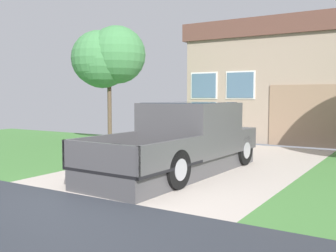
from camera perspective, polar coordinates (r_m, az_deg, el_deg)
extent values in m
cube|color=#BDB0A4|center=(11.09, 6.02, -5.45)|extent=(5.20, 9.00, 0.06)
cube|color=#467F3B|center=(16.68, -21.70, -2.44)|extent=(12.00, 9.00, 0.06)
cube|color=#484749|center=(9.47, 1.21, -5.65)|extent=(1.94, 5.38, 0.42)
cube|color=#484749|center=(9.90, 3.22, -0.30)|extent=(1.97, 2.17, 1.26)
cube|color=#1E2833|center=(9.88, 3.23, 1.87)|extent=(1.74, 1.99, 0.53)
cube|color=#484749|center=(11.28, 7.19, -1.57)|extent=(1.93, 1.04, 0.55)
cube|color=black|center=(8.20, -4.61, -5.53)|extent=(1.97, 2.32, 0.06)
cube|color=#484749|center=(8.75, -9.33, -3.20)|extent=(0.14, 2.25, 0.59)
cube|color=#484749|center=(7.63, 0.79, -4.26)|extent=(0.14, 2.25, 0.59)
cube|color=#484749|center=(7.34, -9.96, -4.66)|extent=(1.89, 0.13, 0.59)
cube|color=black|center=(11.06, 0.50, 1.64)|extent=(0.11, 0.18, 0.20)
cylinder|color=black|center=(11.57, 3.23, -2.87)|extent=(0.29, 0.81, 0.80)
cylinder|color=#9E9EA3|center=(11.57, 3.23, -2.87)|extent=(0.30, 0.45, 0.44)
cylinder|color=black|center=(10.84, 10.69, -3.43)|extent=(0.29, 0.81, 0.80)
cylinder|color=#9E9EA3|center=(10.84, 10.69, -3.43)|extent=(0.30, 0.45, 0.44)
cylinder|color=black|center=(8.89, -7.83, -5.10)|extent=(0.29, 0.81, 0.80)
cylinder|color=#9E9EA3|center=(8.89, -7.83, -5.10)|extent=(0.30, 0.45, 0.44)
cylinder|color=black|center=(7.92, 1.07, -6.24)|extent=(0.29, 0.81, 0.80)
cylinder|color=#9E9EA3|center=(7.92, 1.07, -6.24)|extent=(0.30, 0.45, 0.44)
cylinder|color=#333842|center=(11.38, -2.95, -2.80)|extent=(0.14, 0.14, 0.87)
cylinder|color=#333842|center=(11.17, -1.65, -2.94)|extent=(0.14, 0.14, 0.87)
cylinder|color=gold|center=(11.21, -2.32, 0.58)|extent=(0.29, 0.29, 0.54)
cylinder|color=tan|center=(11.33, -2.99, 0.18)|extent=(0.09, 0.09, 0.65)
cylinder|color=tan|center=(11.10, -1.63, 0.10)|extent=(0.09, 0.09, 0.65)
sphere|color=tan|center=(11.19, -2.32, 2.59)|extent=(0.20, 0.20, 0.20)
cylinder|color=brown|center=(11.19, -2.32, 2.83)|extent=(0.45, 0.45, 0.01)
cone|color=brown|center=(11.18, -2.33, 3.11)|extent=(0.21, 0.21, 0.11)
cube|color=beige|center=(11.01, -2.29, -4.69)|extent=(0.37, 0.20, 0.25)
torus|color=beige|center=(10.98, -2.29, -3.79)|extent=(0.33, 0.02, 0.33)
cube|color=tan|center=(18.05, 19.60, 4.81)|extent=(8.81, 5.59, 4.15)
cube|color=brown|center=(18.24, 19.80, 12.46)|extent=(9.17, 5.81, 0.72)
cube|color=#93755B|center=(15.14, 20.22, 1.36)|extent=(3.20, 0.06, 2.27)
cube|color=slate|center=(15.92, 10.36, 5.83)|extent=(1.10, 0.05, 1.00)
cube|color=silver|center=(15.93, 10.38, 5.83)|extent=(1.23, 0.02, 1.12)
cube|color=slate|center=(16.57, 5.18, 5.82)|extent=(1.10, 0.05, 1.00)
cube|color=silver|center=(16.58, 5.20, 5.82)|extent=(1.23, 0.02, 1.12)
cylinder|color=brown|center=(15.94, -8.43, 1.99)|extent=(0.16, 0.16, 2.42)
sphere|color=#438348|center=(16.04, -9.88, 9.59)|extent=(2.20, 2.20, 2.20)
sphere|color=#438348|center=(15.92, -7.39, 10.15)|extent=(2.27, 2.27, 2.27)
sphere|color=#438348|center=(16.01, -9.46, 9.32)|extent=(2.19, 2.19, 2.19)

